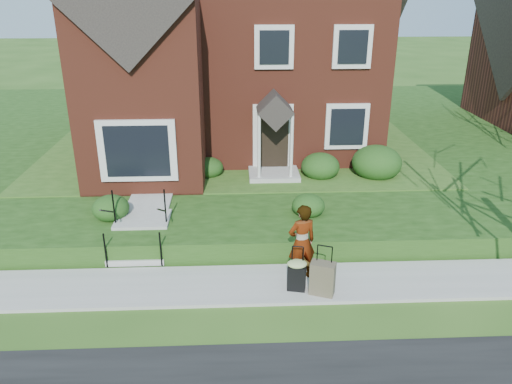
{
  "coord_description": "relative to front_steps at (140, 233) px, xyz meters",
  "views": [
    {
      "loc": [
        -0.06,
        -9.66,
        6.31
      ],
      "look_at": [
        0.47,
        2.0,
        1.49
      ],
      "focal_mm": 35.0,
      "sensor_mm": 36.0,
      "label": 1
    }
  ],
  "objects": [
    {
      "name": "walkway",
      "position": [
        0.0,
        3.16,
        0.16
      ],
      "size": [
        1.2,
        6.0,
        0.06
      ],
      "primitive_type": "cube",
      "color": "#9E9B93",
      "rests_on": "terrace"
    },
    {
      "name": "foundation_shrubs",
      "position": [
        2.83,
        3.1,
        0.62
      ],
      "size": [
        10.25,
        4.12,
        1.12
      ],
      "color": "#173810",
      "rests_on": "terrace"
    },
    {
      "name": "front_steps",
      "position": [
        0.0,
        0.0,
        0.0
      ],
      "size": [
        1.4,
        2.02,
        1.5
      ],
      "color": "#9E9B93",
      "rests_on": "ground"
    },
    {
      "name": "sidewalk",
      "position": [
        2.5,
        -1.84,
        -0.43
      ],
      "size": [
        60.0,
        1.6,
        0.08
      ],
      "primitive_type": "cube",
      "color": "#9E9B93",
      "rests_on": "ground"
    },
    {
      "name": "suitcase_olive",
      "position": [
        4.3,
        -2.33,
        -0.01
      ],
      "size": [
        0.6,
        0.47,
        1.14
      ],
      "rotation": [
        0.0,
        0.0,
        -0.37
      ],
      "color": "brown",
      "rests_on": "sidewalk"
    },
    {
      "name": "terrace",
      "position": [
        6.5,
        9.06,
        -0.17
      ],
      "size": [
        44.0,
        20.0,
        0.6
      ],
      "primitive_type": "cube",
      "color": "#1A3B10",
      "rests_on": "ground"
    },
    {
      "name": "ground",
      "position": [
        2.5,
        -1.84,
        -0.47
      ],
      "size": [
        120.0,
        120.0,
        0.0
      ],
      "primitive_type": "plane",
      "color": "#2D5119",
      "rests_on": "ground"
    },
    {
      "name": "main_house",
      "position": [
        2.29,
        7.76,
        4.79
      ],
      "size": [
        10.4,
        10.2,
        9.4
      ],
      "color": "maroon",
      "rests_on": "terrace"
    },
    {
      "name": "woman",
      "position": [
        3.92,
        -1.64,
        0.51
      ],
      "size": [
        0.77,
        0.62,
        1.82
      ],
      "primitive_type": "imported",
      "rotation": [
        0.0,
        0.0,
        3.46
      ],
      "color": "#999999",
      "rests_on": "sidewalk"
    },
    {
      "name": "suitcase_black",
      "position": [
        3.76,
        -2.15,
        0.01
      ],
      "size": [
        0.5,
        0.44,
        1.06
      ],
      "rotation": [
        0.0,
        0.0,
        -0.22
      ],
      "color": "black",
      "rests_on": "sidewalk"
    }
  ]
}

